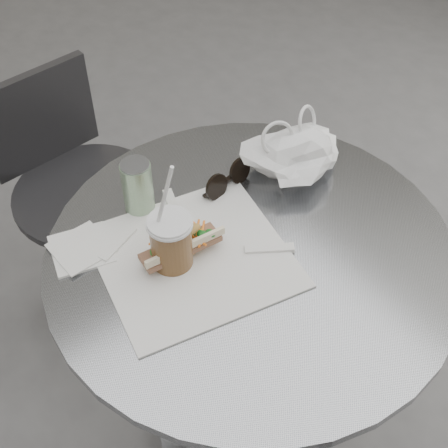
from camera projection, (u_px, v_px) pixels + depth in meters
cafe_table at (247, 333)px, 1.34m from camera, size 0.76×0.76×0.74m
chair_far at (87, 220)px, 1.76m from camera, size 0.39×0.40×0.74m
sandwich_paper at (193, 257)px, 1.13m from camera, size 0.39×0.38×0.00m
banh_mi at (180, 245)px, 1.11m from camera, size 0.19×0.09×0.06m
iced_coffee at (171, 241)px, 1.08m from camera, size 0.08×0.08×0.23m
sunglasses at (227, 180)px, 1.24m from camera, size 0.12×0.04×0.05m
plastic_bag at (296, 155)px, 1.25m from camera, size 0.20×0.16×0.10m
napkin_stack at (81, 249)px, 1.14m from camera, size 0.13×0.13×0.01m
drink_can at (138, 186)px, 1.18m from camera, size 0.06×0.06×0.11m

